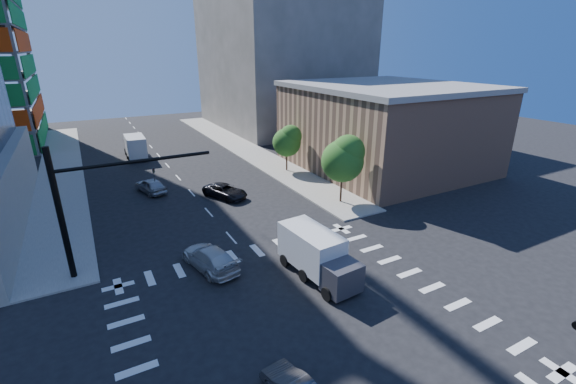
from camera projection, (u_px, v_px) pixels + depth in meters
ground at (306, 323)px, 21.89m from camera, size 160.00×160.00×0.00m
road_markings at (306, 323)px, 21.89m from camera, size 20.00×20.00×0.01m
sidewalk_ne at (243, 148)px, 60.38m from camera, size 5.00×60.00×0.15m
sidewalk_nw at (61, 170)px, 49.17m from camera, size 5.00×60.00×0.15m
commercial_building at (385, 126)px, 49.35m from camera, size 20.50×22.50×10.60m
bg_building_ne at (280, 52)px, 74.36m from camera, size 24.00×30.00×28.00m
signal_mast_nw at (84, 199)px, 24.95m from camera, size 10.20×0.40×9.00m
tree_south at (344, 158)px, 37.36m from camera, size 4.16×4.16×6.82m
tree_north at (288, 141)px, 47.61m from camera, size 3.54×3.52×5.78m
car_nb_far at (225, 191)px, 40.13m from camera, size 4.23×5.57×1.41m
car_sb_near at (210, 258)px, 27.16m from camera, size 3.33×5.80×1.58m
car_sb_mid at (151, 185)px, 41.51m from camera, size 3.09×5.00×1.59m
box_truck_near at (320, 260)px, 25.74m from camera, size 3.04×6.19×3.15m
box_truck_far at (135, 148)px, 54.79m from camera, size 2.82×6.27×3.25m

